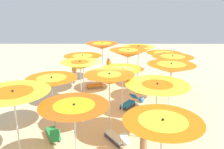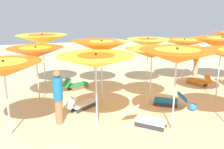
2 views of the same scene
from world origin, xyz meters
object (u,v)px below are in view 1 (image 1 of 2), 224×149
(beach_umbrella_0, at_px, (162,127))
(beach_umbrella_2, at_px, (171,68))
(beach_umbrella_3, at_px, (173,59))
(beach_umbrella_14, at_px, (102,46))
(beach_umbrella_4, at_px, (164,55))
(beach_ball, at_px, (142,100))
(lounger_3, at_px, (129,103))
(beachgoer_0, at_px, (74,69))
(beach_umbrella_5, at_px, (74,111))
(beachgoer_2, at_px, (109,70))
(beach_umbrella_12, at_px, (80,66))
(beach_umbrella_13, at_px, (83,58))
(beachgoer_1, at_px, (144,133))
(beach_umbrella_1, at_px, (157,89))
(lounger_0, at_px, (160,117))
(beach_umbrella_6, at_px, (109,79))
(lounger_4, at_px, (116,137))
(beach_umbrella_10, at_px, (14,98))
(beach_umbrella_11, at_px, (52,82))
(beach_umbrella_7, at_px, (122,72))
(beach_umbrella_8, at_px, (128,54))
(lounger_2, at_px, (53,134))
(beach_umbrella_9, at_px, (138,50))
(lounger_1, at_px, (96,85))

(beach_umbrella_0, xyz_separation_m, beach_umbrella_2, (-4.56, 1.28, 0.31))
(beach_umbrella_3, xyz_separation_m, beach_umbrella_14, (-3.50, -3.71, 0.07))
(beach_umbrella_4, bearing_deg, beach_ball, -32.57)
(lounger_3, bearing_deg, beachgoer_0, -102.98)
(beach_umbrella_5, distance_m, beachgoer_2, 8.58)
(beach_umbrella_2, xyz_separation_m, beach_umbrella_4, (-3.99, 0.56, -0.29))
(beach_umbrella_12, xyz_separation_m, beach_umbrella_13, (-1.99, -0.11, -0.09))
(beach_umbrella_0, relative_size, beachgoer_1, 1.27)
(beach_umbrella_1, relative_size, lounger_0, 1.88)
(beachgoer_2, bearing_deg, beach_umbrella_14, 63.38)
(beach_umbrella_14, bearing_deg, beach_ball, 30.15)
(beach_umbrella_12, bearing_deg, beach_umbrella_6, 29.15)
(beach_umbrella_6, height_order, beach_umbrella_12, beach_umbrella_6)
(beach_umbrella_6, xyz_separation_m, lounger_4, (0.82, 0.25, -2.01))
(beach_umbrella_10, distance_m, beach_umbrella_13, 6.64)
(beach_umbrella_11, height_order, lounger_4, beach_umbrella_11)
(beach_umbrella_0, bearing_deg, beach_umbrella_6, -156.31)
(beach_umbrella_1, height_order, beach_umbrella_7, beach_umbrella_1)
(beach_umbrella_8, relative_size, beach_umbrella_11, 1.14)
(beach_umbrella_2, height_order, beach_umbrella_12, beach_umbrella_2)
(beach_umbrella_10, distance_m, beach_umbrella_11, 2.30)
(beach_umbrella_10, bearing_deg, lounger_2, 150.77)
(lounger_3, distance_m, lounger_4, 3.22)
(beach_umbrella_0, xyz_separation_m, lounger_0, (-3.97, 0.80, -1.73))
(beachgoer_1, bearing_deg, beach_umbrella_4, -129.63)
(beach_umbrella_2, distance_m, beachgoer_2, 5.73)
(beach_umbrella_0, bearing_deg, beach_umbrella_8, -177.02)
(beachgoer_1, bearing_deg, lounger_4, -69.26)
(beach_umbrella_0, distance_m, beach_umbrella_5, 2.56)
(beach_umbrella_12, distance_m, lounger_4, 4.26)
(beach_umbrella_5, bearing_deg, lounger_0, 133.78)
(beach_umbrella_11, relative_size, beach_ball, 7.83)
(beach_umbrella_8, bearing_deg, beachgoer_1, 1.36)
(beach_umbrella_3, height_order, beach_umbrella_12, beach_umbrella_3)
(beach_umbrella_1, relative_size, beach_umbrella_8, 0.91)
(beach_umbrella_7, relative_size, beachgoer_1, 1.27)
(beachgoer_0, height_order, beach_ball, beachgoer_0)
(beach_umbrella_6, bearing_deg, beach_umbrella_12, -150.85)
(beach_umbrella_0, distance_m, beach_umbrella_9, 9.70)
(beach_umbrella_0, distance_m, lounger_2, 4.71)
(lounger_1, relative_size, lounger_4, 1.00)
(beach_umbrella_14, bearing_deg, beach_umbrella_3, 46.70)
(beach_umbrella_6, bearing_deg, beach_umbrella_11, -97.54)
(beach_umbrella_8, distance_m, beach_umbrella_12, 3.08)
(beach_umbrella_4, distance_m, beach_umbrella_14, 4.00)
(beach_umbrella_9, bearing_deg, beach_umbrella_8, -21.36)
(beach_umbrella_2, distance_m, beach_umbrella_3, 1.83)
(beach_umbrella_14, height_order, beachgoer_0, beach_umbrella_14)
(beachgoer_1, bearing_deg, beach_umbrella_6, -80.10)
(beach_umbrella_8, bearing_deg, beach_umbrella_0, 2.98)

